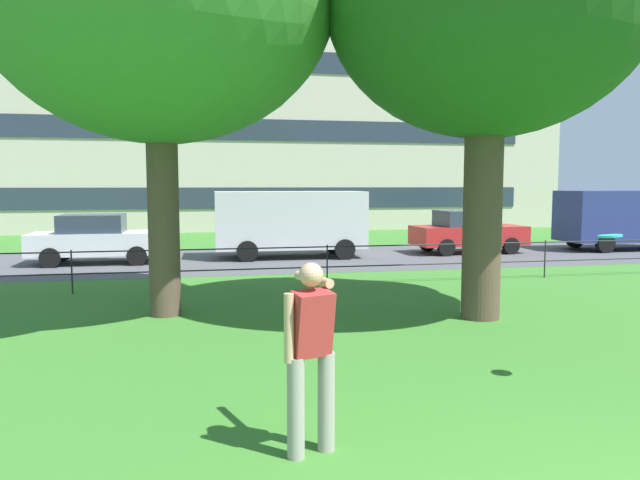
% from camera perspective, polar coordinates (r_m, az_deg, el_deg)
% --- Properties ---
extents(street_strip, '(80.00, 6.70, 0.01)m').
position_cam_1_polar(street_strip, '(19.92, -2.52, -1.80)').
color(street_strip, '#4C4C51').
rests_on(street_strip, ground).
extents(park_fence, '(35.53, 0.04, 1.00)m').
position_cam_1_polar(park_fence, '(14.65, 0.69, -1.71)').
color(park_fence, '#232328').
rests_on(park_fence, ground).
extents(tree_small_lawn, '(6.24, 5.79, 8.22)m').
position_cam_1_polar(tree_small_lawn, '(11.97, 17.95, 20.89)').
color(tree_small_lawn, brown).
rests_on(tree_small_lawn, ground).
extents(person_thrower, '(0.49, 0.87, 1.78)m').
position_cam_1_polar(person_thrower, '(5.51, -0.93, -10.55)').
color(person_thrower, gray).
rests_on(person_thrower, ground).
extents(frisbee, '(0.37, 0.37, 0.05)m').
position_cam_1_polar(frisbee, '(7.88, 25.96, 0.35)').
color(frisbee, '#2DB2C6').
extents(car_white_center, '(4.01, 1.83, 1.54)m').
position_cam_1_polar(car_white_center, '(19.98, -20.55, 0.12)').
color(car_white_center, silver).
rests_on(car_white_center, ground).
extents(panel_van_left, '(5.04, 2.18, 2.24)m').
position_cam_1_polar(panel_van_left, '(20.25, -2.85, 1.91)').
color(panel_van_left, silver).
rests_on(panel_van_left, ground).
extents(car_red_far_right, '(4.05, 1.92, 1.54)m').
position_cam_1_polar(car_red_far_right, '(22.27, 13.90, 0.80)').
color(car_red_far_right, red).
rests_on(car_red_far_right, ground).
extents(panel_van_far_left, '(5.06, 2.22, 2.24)m').
position_cam_1_polar(panel_van_far_left, '(25.50, 27.25, 2.03)').
color(panel_van_far_left, navy).
rests_on(panel_van_far_left, ground).
extents(apartment_building_background, '(35.48, 12.19, 14.54)m').
position_cam_1_polar(apartment_building_background, '(37.78, -7.17, 12.59)').
color(apartment_building_background, beige).
rests_on(apartment_building_background, ground).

